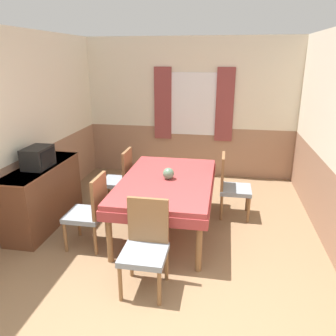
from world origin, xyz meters
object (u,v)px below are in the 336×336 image
chair_right_far (231,184)px  vase (168,173)px  chair_left_near (90,210)px  tv (38,157)px  chair_left_far (120,177)px  sideboard (44,195)px  chair_head_near (146,244)px  dining_table (167,186)px

chair_right_far → vase: (-0.82, -0.57, 0.32)m
chair_left_near → tv: (-0.84, 0.37, 0.51)m
chair_left_far → chair_left_near: same height
sideboard → tv: size_ratio=3.48×
sideboard → vase: size_ratio=9.48×
chair_left_near → vase: (0.86, 0.57, 0.32)m
chair_head_near → tv: size_ratio=2.24×
chair_head_near → tv: 2.01m
sideboard → dining_table: bearing=5.0°
chair_head_near → vase: (0.02, 1.20, 0.32)m
sideboard → chair_head_near: bearing=-31.5°
sideboard → vase: 1.77m
chair_left_near → dining_table: bearing=-55.8°
chair_right_far → tv: tv is taller
chair_head_near → chair_left_near: bearing=-36.7°
chair_right_far → tv: bearing=-72.9°
sideboard → tv: bearing=-62.4°
chair_head_near → chair_right_far: size_ratio=1.00×
dining_table → vase: vase is taller
vase → chair_head_near: bearing=-91.0°
chair_head_near → chair_left_near: same height
chair_left_far → vase: bearing=-123.6°
chair_left_far → sideboard: (-0.87, -0.72, -0.05)m
chair_left_far → chair_left_near: size_ratio=1.00×
chair_head_near → chair_right_far: (0.84, 1.77, 0.00)m
sideboard → tv: (0.03, -0.05, 0.56)m
chair_head_near → chair_left_near: (-0.84, 0.62, 0.00)m
sideboard → chair_right_far: bearing=15.8°
chair_right_far → sideboard: chair_right_far is taller
chair_right_far → tv: 2.68m
dining_table → tv: tv is taller
dining_table → chair_head_near: bearing=-90.0°
tv → vase: (1.70, 0.20, -0.19)m
dining_table → chair_head_near: size_ratio=2.07×
chair_head_near → chair_right_far: 1.96m
chair_left_far → vase: 1.08m
dining_table → chair_head_near: chair_head_near is taller
chair_left_near → tv: bearing=66.3°
chair_left_far → chair_right_far: same height
chair_left_far → chair_head_near: 1.96m
sideboard → chair_left_far: bearing=39.8°
dining_table → chair_right_far: (0.84, 0.57, -0.14)m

